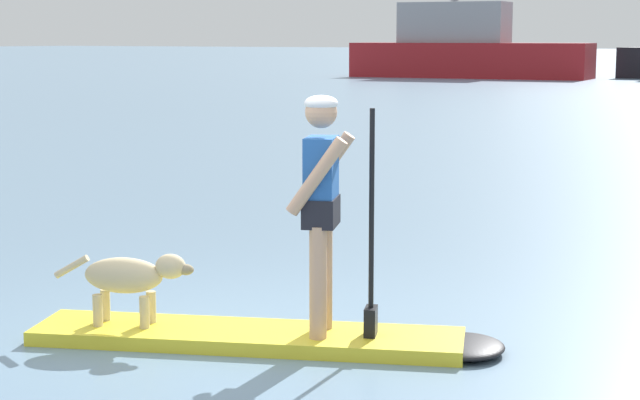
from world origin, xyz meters
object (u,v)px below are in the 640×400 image
Objects in this scene: moored_boat_center at (466,49)px; paddleboard at (278,338)px; person_paddler at (323,198)px; dog at (130,277)px.

paddleboard is at bearing -67.83° from moored_boat_center.
moored_boat_center is at bearing 112.17° from paddleboard.
person_paddler is 1.68× the size of dog.
dog is at bearing -157.86° from paddleboard.
person_paddler is at bearing 22.14° from paddleboard.
paddleboard is 2.01× the size of person_paddler.
dog is at bearing -157.86° from person_paddler.
moored_boat_center is at bearing 110.96° from dog.
person_paddler is 1.53m from dog.
person_paddler reaches higher than dog.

